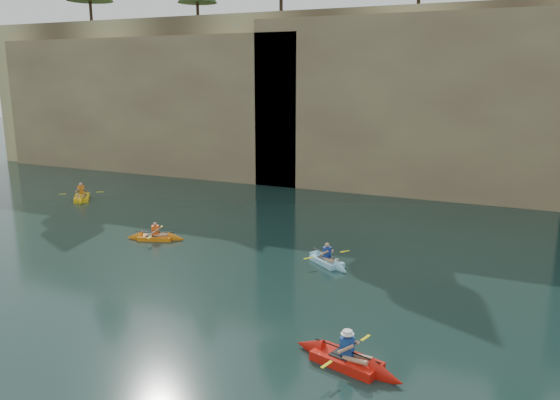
% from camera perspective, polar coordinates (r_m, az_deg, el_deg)
% --- Properties ---
extents(ground, '(160.00, 160.00, 0.00)m').
position_cam_1_polar(ground, '(15.58, -5.09, -15.75)').
color(ground, black).
rests_on(ground, ground).
extents(cliff, '(70.00, 16.00, 12.00)m').
position_cam_1_polar(cliff, '(42.44, 15.21, 10.54)').
color(cliff, tan).
rests_on(cliff, ground).
extents(cliff_slab_west, '(26.00, 2.40, 10.56)m').
position_cam_1_polar(cliff_slab_west, '(43.70, -13.88, 9.72)').
color(cliff_slab_west, '#9A8A5D').
rests_on(cliff_slab_west, ground).
extents(cliff_slab_center, '(24.00, 2.40, 11.40)m').
position_cam_1_polar(cliff_slab_center, '(34.84, 16.47, 9.53)').
color(cliff_slab_center, '#9A8A5D').
rests_on(cliff_slab_center, ground).
extents(sea_cave_west, '(4.50, 1.00, 4.00)m').
position_cam_1_polar(sea_cave_west, '(42.28, -12.03, 5.25)').
color(sea_cave_west, black).
rests_on(sea_cave_west, ground).
extents(sea_cave_center, '(3.50, 1.00, 3.20)m').
position_cam_1_polar(sea_cave_center, '(35.98, 6.40, 3.50)').
color(sea_cave_center, black).
rests_on(sea_cave_center, ground).
extents(main_kayaker, '(3.40, 2.20, 1.23)m').
position_cam_1_polar(main_kayaker, '(15.02, 6.98, -16.24)').
color(main_kayaker, red).
rests_on(main_kayaker, ground).
extents(kayaker_orange, '(2.82, 2.02, 1.05)m').
position_cam_1_polar(kayaker_orange, '(25.95, -12.87, -3.80)').
color(kayaker_orange, orange).
rests_on(kayaker_orange, ground).
extents(kayaker_ltblue_near, '(2.61, 2.19, 1.09)m').
position_cam_1_polar(kayaker_ltblue_near, '(22.27, 4.92, -6.32)').
color(kayaker_ltblue_near, '#94DDF9').
rests_on(kayaker_ltblue_near, ground).
extents(kayaker_yellow, '(2.69, 2.98, 1.33)m').
position_cam_1_polar(kayaker_yellow, '(35.44, -20.00, 0.27)').
color(kayaker_yellow, yellow).
rests_on(kayaker_yellow, ground).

